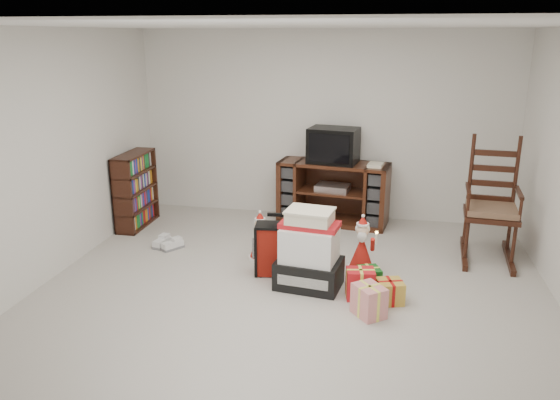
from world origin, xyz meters
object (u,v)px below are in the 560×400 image
Objects in this scene: gift_pile at (309,254)px; red_suitcase at (277,249)px; sneaker_pair at (167,244)px; bookshelf at (136,191)px; mrs_claus_figurine at (260,241)px; gift_cluster at (366,286)px; crt_television at (333,145)px; santa_figurine at (362,250)px; teddy_bear at (320,267)px; tv_stand at (333,192)px; rocking_chair at (489,215)px.

gift_pile is 1.22× the size of red_suitcase.
gift_pile is at bearing -0.71° from sneaker_pair.
bookshelf is at bearing 145.12° from red_suitcase.
gift_cluster is (1.21, -0.72, -0.09)m from mrs_claus_figurine.
crt_television is at bearing 65.35° from mrs_claus_figurine.
bookshelf is 3.11m from santa_figurine.
santa_figurine reaches higher than mrs_claus_figurine.
crt_television is (0.02, 2.00, 0.70)m from gift_pile.
sneaker_pair is at bearing -134.78° from crt_television.
bookshelf is 2.87m from teddy_bear.
red_suitcase is at bearing -163.20° from santa_figurine.
rocking_chair is at bearing -16.59° from tv_stand.
red_suitcase is (2.11, -1.15, -0.19)m from bookshelf.
red_suitcase is at bearing 156.77° from gift_pile.
crt_television reaches higher than bookshelf.
bookshelf is 1.23× the size of gift_pile.
teddy_bear is 0.97× the size of sneaker_pair.
sneaker_pair is (-1.80, 0.70, -0.30)m from gift_pile.
gift_pile is 1.95m from sneaker_pair.
red_suitcase is at bearing -94.69° from tv_stand.
bookshelf is (-2.51, -0.63, 0.06)m from tv_stand.
bookshelf is at bearing -158.00° from tv_stand.
rocking_chair is at bearing 45.51° from gift_cluster.
red_suitcase is (-0.40, -1.79, -0.13)m from tv_stand.
red_suitcase is 0.78× the size of gift_cluster.
tv_stand is 1.89m from teddy_bear.
gift_cluster is at bearing -29.67° from teddy_bear.
gift_cluster is at bearing -67.89° from tv_stand.
gift_cluster is (2.37, -0.84, 0.08)m from sneaker_pair.
rocking_chair is 2.30× the size of santa_figurine.
mrs_claus_figurine is (1.85, -0.80, -0.25)m from bookshelf.
santa_figurine is at bearing 52.19° from gift_pile.
red_suitcase reaches higher than gift_cluster.
rocking_chair is at bearing 13.32° from mrs_claus_figurine.
rocking_chair is 2.08× the size of crt_television.
crt_television is (2.50, 0.62, 0.58)m from bookshelf.
rocking_chair is 2.54× the size of mrs_claus_figurine.
rocking_chair is 2.21m from gift_pile.
red_suitcase is 0.95× the size of crt_television.
gift_pile is 0.63m from gift_cluster.
rocking_chair is at bearing 39.98° from gift_pile.
sneaker_pair is at bearing -167.67° from rocking_chair.
mrs_claus_figurine is (-0.27, 0.36, -0.07)m from red_suitcase.
crt_television reaches higher than teddy_bear.
red_suitcase reaches higher than teddy_bear.
rocking_chair reaches higher than crt_television.
bookshelf is at bearing -177.73° from rocking_chair.
sneaker_pair is (-1.89, 0.56, -0.11)m from teddy_bear.
teddy_bear is at bearing -78.25° from crt_television.
teddy_bear is at bearing 3.90° from sneaker_pair.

